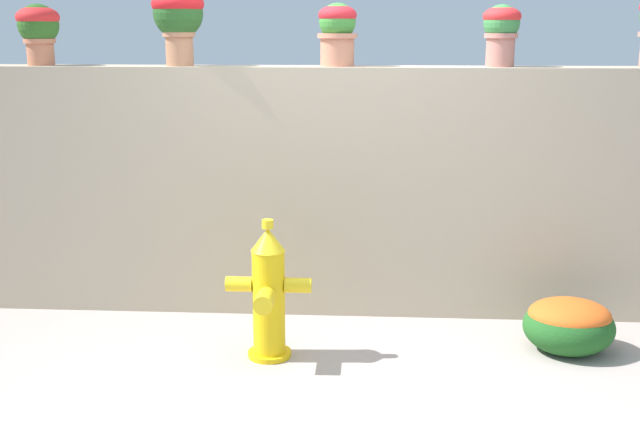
# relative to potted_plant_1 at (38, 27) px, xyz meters

# --- Properties ---
(ground_plane) EXTENTS (24.00, 24.00, 0.00)m
(ground_plane) POSITION_rel_potted_plant_1_xyz_m (1.96, -1.05, -1.90)
(ground_plane) COLOR #A4968F
(stone_wall) EXTENTS (6.73, 0.30, 1.65)m
(stone_wall) POSITION_rel_potted_plant_1_xyz_m (1.96, 0.00, -1.07)
(stone_wall) COLOR tan
(stone_wall) RESTS_ON ground
(potted_plant_1) EXTENTS (0.28, 0.28, 0.39)m
(potted_plant_1) POSITION_rel_potted_plant_1_xyz_m (0.00, 0.00, 0.00)
(potted_plant_1) COLOR #BA6F50
(potted_plant_1) RESTS_ON stone_wall
(potted_plant_2) EXTENTS (0.34, 0.34, 0.49)m
(potted_plant_2) POSITION_rel_potted_plant_1_xyz_m (0.93, -0.02, 0.08)
(potted_plant_2) COLOR #B17654
(potted_plant_2) RESTS_ON stone_wall
(potted_plant_3) EXTENTS (0.26, 0.26, 0.40)m
(potted_plant_3) POSITION_rel_potted_plant_1_xyz_m (1.95, 0.02, -0.02)
(potted_plant_3) COLOR #C0765A
(potted_plant_3) RESTS_ON stone_wall
(potted_plant_4) EXTENTS (0.24, 0.24, 0.39)m
(potted_plant_4) POSITION_rel_potted_plant_1_xyz_m (2.99, 0.01, -0.01)
(potted_plant_4) COLOR #AD6C5F
(potted_plant_4) RESTS_ON stone_wall
(fire_hydrant) EXTENTS (0.50, 0.39, 0.83)m
(fire_hydrant) POSITION_rel_potted_plant_1_xyz_m (1.59, -0.84, -1.52)
(fire_hydrant) COLOR yellow
(fire_hydrant) RESTS_ON ground
(flower_bush_left) EXTENTS (0.54, 0.49, 0.33)m
(flower_bush_left) POSITION_rel_potted_plant_1_xyz_m (3.37, -0.64, -1.72)
(flower_bush_left) COLOR #205720
(flower_bush_left) RESTS_ON ground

